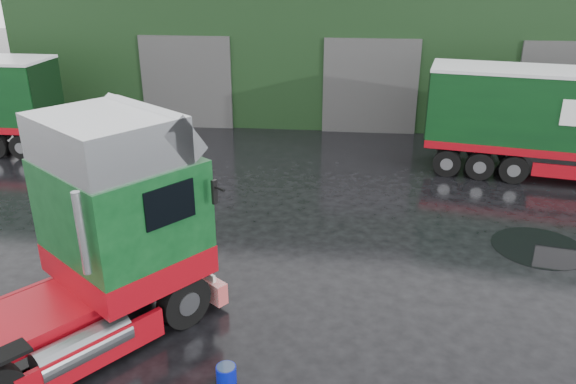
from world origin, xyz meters
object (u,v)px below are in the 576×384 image
object	(u,v)px
hero_tractor	(23,253)
wash_bucket	(226,375)
tree_back_b	(487,12)
warehouse	(368,40)

from	to	relation	value
hero_tractor	wash_bucket	size ratio (longest dim) A/B	19.59
wash_bucket	tree_back_b	bearing A→B (deg)	71.34
warehouse	tree_back_b	world-z (taller)	tree_back_b
wash_bucket	tree_back_b	xyz separation A→B (m)	(10.86, 32.17, 3.58)
warehouse	hero_tractor	distance (m)	22.79
warehouse	wash_bucket	distance (m)	22.56
hero_tractor	wash_bucket	world-z (taller)	hero_tractor
hero_tractor	tree_back_b	distance (m)	35.00
warehouse	tree_back_b	distance (m)	12.82
warehouse	hero_tractor	size ratio (longest dim) A/B	4.54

